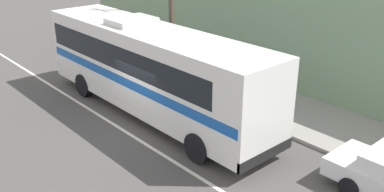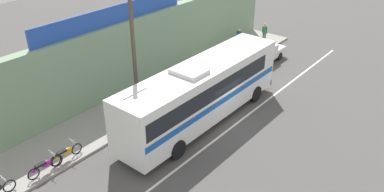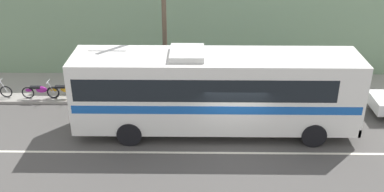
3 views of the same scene
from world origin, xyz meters
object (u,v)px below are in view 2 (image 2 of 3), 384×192
object	(u,v)px
utility_pole	(134,51)
pedestrian_by_curb	(239,37)
parked_car	(262,54)
pedestrian_far_left	(184,71)
intercity_bus	(201,90)
pedestrian_far_right	(265,32)
motorcycle_blue	(66,153)
motorcycle_orange	(45,166)

from	to	relation	value
utility_pole	pedestrian_by_curb	distance (m)	13.56
parked_car	pedestrian_far_left	distance (m)	7.16
intercity_bus	pedestrian_far_right	xyz separation A→B (m)	(13.33, 3.46, -0.90)
motorcycle_blue	pedestrian_far_left	size ratio (longest dim) A/B	1.15
parked_car	pedestrian_by_curb	size ratio (longest dim) A/B	2.65
utility_pole	motorcycle_blue	distance (m)	6.37
pedestrian_far_right	intercity_bus	bearing A→B (deg)	-165.44
intercity_bus	pedestrian_far_right	distance (m)	13.80
parked_car	pedestrian_far_right	bearing A→B (deg)	27.48
parked_car	motorcycle_orange	world-z (taller)	parked_car
parked_car	motorcycle_blue	size ratio (longest dim) A/B	2.47
pedestrian_by_curb	intercity_bus	bearing A→B (deg)	-157.53
parked_car	pedestrian_by_curb	world-z (taller)	pedestrian_by_curb
intercity_bus	motorcycle_orange	xyz separation A→B (m)	(-8.51, 2.82, -1.50)
parked_car	utility_pole	bearing A→B (deg)	173.71
pedestrian_far_right	pedestrian_far_left	size ratio (longest dim) A/B	1.08
intercity_bus	pedestrian_far_left	xyz separation A→B (m)	(2.98, 3.86, -0.99)
parked_car	pedestrian_far_right	size ratio (longest dim) A/B	2.62
parked_car	pedestrian_far_left	xyz separation A→B (m)	(-6.79, 2.25, 0.34)
pedestrian_far_right	pedestrian_far_left	distance (m)	10.35
utility_pole	motorcycle_orange	distance (m)	7.38
motorcycle_blue	pedestrian_by_curb	bearing A→B (deg)	5.04
motorcycle_orange	pedestrian_far_left	distance (m)	11.55
pedestrian_by_curb	pedestrian_far_right	xyz separation A→B (m)	(2.49, -1.02, 0.01)
intercity_bus	motorcycle_orange	distance (m)	9.09
intercity_bus	parked_car	bearing A→B (deg)	9.37
utility_pole	pedestrian_far_left	distance (m)	6.27
intercity_bus	utility_pole	size ratio (longest dim) A/B	1.44
pedestrian_by_curb	pedestrian_far_left	distance (m)	7.88
motorcycle_orange	pedestrian_far_right	xyz separation A→B (m)	(21.83, 0.65, 0.60)
pedestrian_far_right	motorcycle_orange	bearing A→B (deg)	-178.30
utility_pole	pedestrian_far_left	size ratio (longest dim) A/B	5.13
parked_car	pedestrian_far_left	bearing A→B (deg)	161.69
intercity_bus	motorcycle_blue	distance (m)	7.98
utility_pole	motorcycle_blue	world-z (taller)	utility_pole
intercity_bus	motorcycle_blue	bearing A→B (deg)	158.41
intercity_bus	parked_car	world-z (taller)	intercity_bus
intercity_bus	pedestrian_far_right	world-z (taller)	intercity_bus
motorcycle_orange	pedestrian_far_right	bearing A→B (deg)	1.70
pedestrian_far_left	pedestrian_by_curb	bearing A→B (deg)	4.55
utility_pole	motorcycle_blue	xyz separation A→B (m)	(-5.07, -0.05, -3.87)
parked_car	motorcycle_blue	bearing A→B (deg)	175.73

